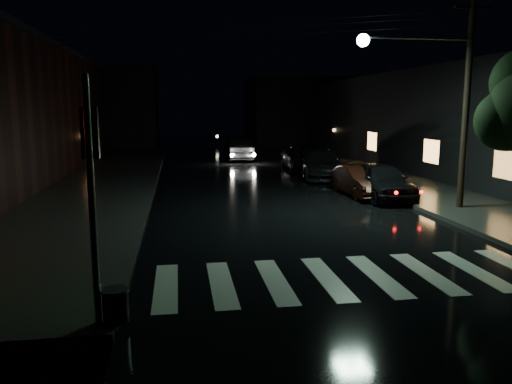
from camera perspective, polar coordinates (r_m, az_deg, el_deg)
name	(u,v)px	position (r m, az deg, el deg)	size (l,w,h in m)	color
ground	(224,292)	(10.67, -3.73, -11.34)	(120.00, 120.00, 0.00)	black
sidewalk_left	(90,189)	(24.57, -18.45, 0.35)	(6.00, 44.00, 0.15)	#282826
sidewalk_right	(393,182)	(26.54, 15.39, 1.16)	(4.00, 44.00, 0.15)	#282826
building_right	(477,121)	(33.16, 23.93, 7.38)	(10.00, 40.00, 6.00)	black
building_far_left	(89,106)	(55.69, -18.56, 9.30)	(14.00, 10.00, 8.00)	black
building_far_right	(311,111)	(56.91, 6.36, 9.22)	(14.00, 10.00, 7.00)	black
crosswalk	(353,277)	(11.76, 10.97, -9.47)	(9.00, 3.00, 0.01)	beige
signal_pole_corner	(104,244)	(8.86, -16.96, -5.66)	(0.68, 0.61, 4.20)	slate
utility_pole	(450,86)	(19.52, 21.33, 11.26)	(4.92, 0.44, 8.00)	black
parked_car_a	(382,181)	(21.72, 14.16, 1.24)	(1.81, 4.50, 1.53)	black
parked_car_b	(360,181)	(22.24, 11.83, 1.23)	(1.39, 3.97, 1.31)	black
parked_car_c	(320,164)	(27.58, 7.33, 3.19)	(2.16, 5.31, 1.54)	black
parked_car_d	(308,158)	(30.59, 5.99, 3.91)	(2.68, 5.82, 1.62)	black
oncoming_car	(238,149)	(36.82, -2.04, 4.92)	(1.73, 4.96, 1.63)	black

